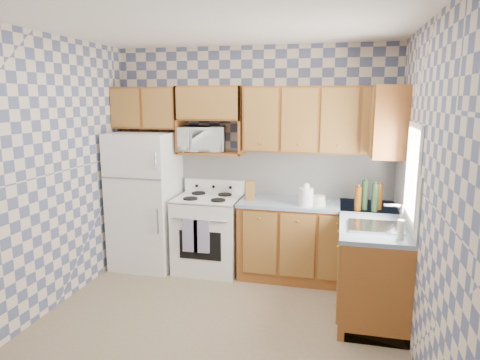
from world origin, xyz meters
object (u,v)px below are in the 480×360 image
(stove_body, at_px, (209,234))
(microwave, at_px, (202,139))
(electric_kettle, at_px, (306,197))
(refrigerator, at_px, (146,200))

(stove_body, height_order, microwave, microwave)
(electric_kettle, bearing_deg, microwave, 165.24)
(refrigerator, xyz_separation_m, electric_kettle, (1.99, -0.14, 0.18))
(refrigerator, relative_size, electric_kettle, 8.36)
(microwave, bearing_deg, stove_body, -66.76)
(stove_body, bearing_deg, refrigerator, -178.22)
(stove_body, bearing_deg, electric_kettle, -7.88)
(refrigerator, distance_m, electric_kettle, 2.00)
(electric_kettle, bearing_deg, stove_body, 172.12)
(stove_body, relative_size, electric_kettle, 4.48)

